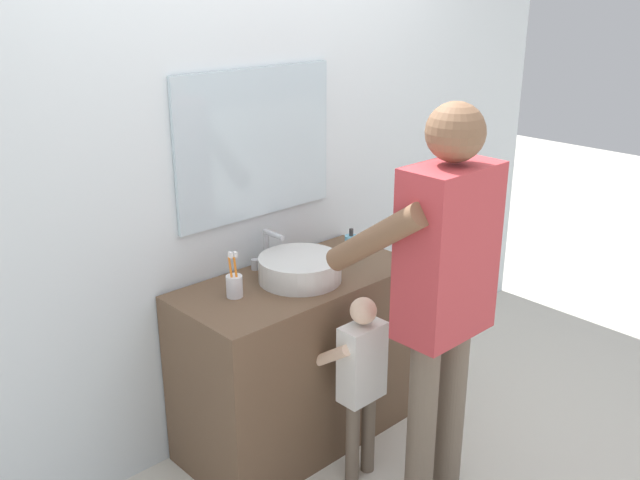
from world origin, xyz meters
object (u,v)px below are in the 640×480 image
at_px(child_toddler, 360,372).
at_px(adult_parent, 442,276).
at_px(soap_bottle, 351,248).
at_px(toothbrush_cup, 234,285).

distance_m(child_toddler, adult_parent, 0.59).
bearing_deg(soap_bottle, toothbrush_cup, 174.85).
relative_size(toothbrush_cup, soap_bottle, 1.25).
xyz_separation_m(toothbrush_cup, adult_parent, (0.46, -0.73, 0.13)).
height_order(toothbrush_cup, adult_parent, adult_parent).
height_order(toothbrush_cup, child_toddler, toothbrush_cup).
distance_m(toothbrush_cup, soap_bottle, 0.65).
xyz_separation_m(toothbrush_cup, soap_bottle, (0.64, -0.06, 0.01)).
bearing_deg(child_toddler, adult_parent, -64.02).
height_order(soap_bottle, child_toddler, soap_bottle).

